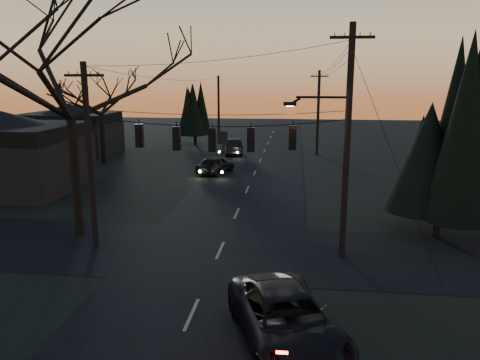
# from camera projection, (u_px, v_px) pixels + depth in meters

# --- Properties ---
(main_road) EXTENTS (8.00, 120.00, 0.02)m
(main_road) POSITION_uv_depth(u_px,v_px,m) (244.00, 197.00, 31.25)
(main_road) COLOR black
(main_road) RESTS_ON ground
(cross_road) EXTENTS (60.00, 7.00, 0.02)m
(cross_road) POSITION_uv_depth(u_px,v_px,m) (220.00, 250.00, 21.55)
(cross_road) COLOR black
(cross_road) RESTS_ON ground
(utility_pole_right) EXTENTS (5.00, 0.30, 10.00)m
(utility_pole_right) POSITION_uv_depth(u_px,v_px,m) (341.00, 256.00, 20.91)
(utility_pole_right) COLOR black
(utility_pole_right) RESTS_ON ground
(utility_pole_left) EXTENTS (1.80, 0.30, 8.50)m
(utility_pole_left) POSITION_uv_depth(u_px,v_px,m) (96.00, 245.00, 22.25)
(utility_pole_left) COLOR black
(utility_pole_left) RESTS_ON ground
(utility_pole_far_r) EXTENTS (1.80, 0.30, 8.50)m
(utility_pole_far_r) POSITION_uv_depth(u_px,v_px,m) (317.00, 155.00, 48.06)
(utility_pole_far_r) COLOR black
(utility_pole_far_r) RESTS_ON ground
(utility_pole_far_l) EXTENTS (0.30, 0.30, 8.00)m
(utility_pole_far_l) POSITION_uv_depth(u_px,v_px,m) (219.00, 142.00, 57.15)
(utility_pole_far_l) COLOR black
(utility_pole_far_l) RESTS_ON ground
(span_signal_assembly) EXTENTS (11.50, 0.44, 1.63)m
(span_signal_assembly) POSITION_uv_depth(u_px,v_px,m) (214.00, 138.00, 20.46)
(span_signal_assembly) COLOR black
(span_signal_assembly) RESTS_ON ground
(bare_tree_left) EXTENTS (11.12, 11.12, 11.70)m
(bare_tree_left) POSITION_uv_depth(u_px,v_px,m) (67.00, 69.00, 22.07)
(bare_tree_left) COLOR black
(bare_tree_left) RESTS_ON ground
(evergreen_right) EXTENTS (4.47, 4.47, 8.59)m
(evergreen_right) POSITION_uv_depth(u_px,v_px,m) (445.00, 140.00, 22.34)
(evergreen_right) COLOR black
(evergreen_right) RESTS_ON ground
(bare_tree_dist) EXTENTS (6.48, 6.48, 9.03)m
(bare_tree_dist) POSITION_uv_depth(u_px,v_px,m) (100.00, 94.00, 41.68)
(bare_tree_dist) COLOR black
(bare_tree_dist) RESTS_ON ground
(evergreen_dist) EXTENTS (3.22, 3.22, 6.40)m
(evergreen_dist) POSITION_uv_depth(u_px,v_px,m) (195.00, 112.00, 54.41)
(evergreen_dist) COLOR black
(evergreen_dist) RESTS_ON ground
(house_left_near) EXTENTS (10.00, 8.00, 5.60)m
(house_left_near) POSITION_uv_depth(u_px,v_px,m) (3.00, 151.00, 32.62)
(house_left_near) COLOR black
(house_left_near) RESTS_ON ground
(house_left_far) EXTENTS (9.00, 7.00, 5.20)m
(house_left_far) POSITION_uv_depth(u_px,v_px,m) (70.00, 128.00, 48.53)
(house_left_far) COLOR black
(house_left_far) RESTS_ON ground
(suv_near) EXTENTS (4.36, 6.23, 1.58)m
(suv_near) POSITION_uv_depth(u_px,v_px,m) (287.00, 320.00, 13.84)
(suv_near) COLOR black
(suv_near) RESTS_ON ground
(sedan_oncoming_a) EXTENTS (3.04, 4.64, 1.47)m
(sedan_oncoming_a) POSITION_uv_depth(u_px,v_px,m) (216.00, 165.00, 38.60)
(sedan_oncoming_a) COLOR black
(sedan_oncoming_a) RESTS_ON ground
(sedan_oncoming_b) EXTENTS (2.86, 5.16, 1.61)m
(sedan_oncoming_b) POSITION_uv_depth(u_px,v_px,m) (232.00, 147.00, 48.15)
(sedan_oncoming_b) COLOR black
(sedan_oncoming_b) RESTS_ON ground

